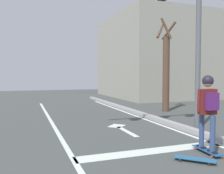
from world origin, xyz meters
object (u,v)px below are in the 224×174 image
(spare_skateboard, at_px, (195,159))
(roadside_tree, at_px, (166,70))
(skateboard, at_px, (207,150))
(traffic_signal_mast, at_px, (154,8))
(skater, at_px, (208,103))

(spare_skateboard, relative_size, roadside_tree, 0.16)
(skateboard, bearing_deg, roadside_tree, 65.58)
(roadside_tree, bearing_deg, traffic_signal_mast, -126.88)
(skater, bearing_deg, roadside_tree, 65.64)
(spare_skateboard, bearing_deg, traffic_signal_mast, 79.46)
(traffic_signal_mast, height_order, roadside_tree, traffic_signal_mast)
(roadside_tree, bearing_deg, skater, -114.36)
(skateboard, relative_size, spare_skateboard, 1.22)
(skater, bearing_deg, traffic_signal_mast, 94.28)
(traffic_signal_mast, bearing_deg, skateboard, -85.65)
(skateboard, height_order, traffic_signal_mast, traffic_signal_mast)
(spare_skateboard, height_order, roadside_tree, roadside_tree)
(skateboard, xyz_separation_m, traffic_signal_mast, (-0.15, 2.03, 3.54))
(skateboard, bearing_deg, traffic_signal_mast, 94.35)
(skater, relative_size, roadside_tree, 0.37)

